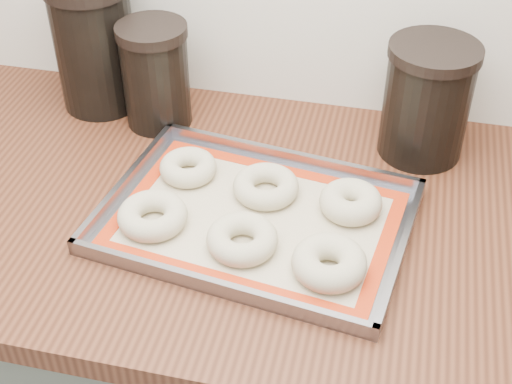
% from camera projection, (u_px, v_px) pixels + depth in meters
% --- Properties ---
extents(cabinet, '(3.00, 0.65, 0.86)m').
position_uv_depth(cabinet, '(228.00, 379.00, 1.44)').
color(cabinet, slate).
rests_on(cabinet, floor).
extents(countertop, '(3.06, 0.68, 0.04)m').
position_uv_depth(countertop, '(221.00, 210.00, 1.15)').
color(countertop, '#5A2E1B').
rests_on(countertop, cabinet).
extents(baking_tray, '(0.50, 0.39, 0.03)m').
position_uv_depth(baking_tray, '(256.00, 219.00, 1.10)').
color(baking_tray, gray).
rests_on(baking_tray, countertop).
extents(baking_mat, '(0.46, 0.34, 0.00)m').
position_uv_depth(baking_mat, '(256.00, 220.00, 1.10)').
color(baking_mat, '#C6B793').
rests_on(baking_mat, baking_tray).
extents(bagel_front_left, '(0.12, 0.12, 0.04)m').
position_uv_depth(bagel_front_left, '(153.00, 216.00, 1.08)').
color(bagel_front_left, beige).
rests_on(bagel_front_left, baking_mat).
extents(bagel_front_mid, '(0.12, 0.12, 0.04)m').
position_uv_depth(bagel_front_mid, '(242.00, 239.00, 1.04)').
color(bagel_front_mid, beige).
rests_on(bagel_front_mid, baking_mat).
extents(bagel_front_right, '(0.13, 0.13, 0.04)m').
position_uv_depth(bagel_front_right, '(329.00, 263.00, 1.00)').
color(bagel_front_right, beige).
rests_on(bagel_front_right, baking_mat).
extents(bagel_back_left, '(0.12, 0.12, 0.03)m').
position_uv_depth(bagel_back_left, '(188.00, 167.00, 1.17)').
color(bagel_back_left, beige).
rests_on(bagel_back_left, baking_mat).
extents(bagel_back_mid, '(0.14, 0.14, 0.03)m').
position_uv_depth(bagel_back_mid, '(266.00, 186.00, 1.14)').
color(bagel_back_mid, beige).
rests_on(bagel_back_mid, baking_mat).
extents(bagel_back_right, '(0.10, 0.10, 0.04)m').
position_uv_depth(bagel_back_right, '(351.00, 202.00, 1.10)').
color(bagel_back_right, beige).
rests_on(bagel_back_right, baking_mat).
extents(canister_left, '(0.15, 0.15, 0.24)m').
position_uv_depth(canister_left, '(95.00, 44.00, 1.29)').
color(canister_left, black).
rests_on(canister_left, countertop).
extents(canister_mid, '(0.12, 0.12, 0.19)m').
position_uv_depth(canister_mid, '(156.00, 75.00, 1.26)').
color(canister_mid, black).
rests_on(canister_mid, countertop).
extents(canister_right, '(0.15, 0.15, 0.20)m').
position_uv_depth(canister_right, '(427.00, 101.00, 1.18)').
color(canister_right, black).
rests_on(canister_right, countertop).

